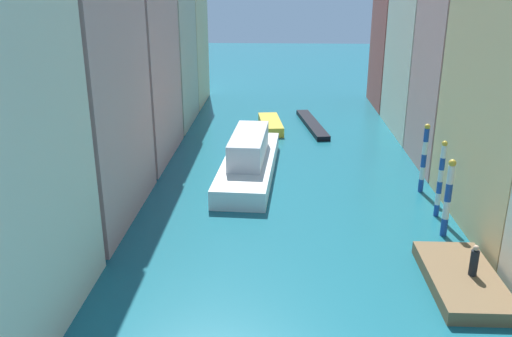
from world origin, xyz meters
TOP-DOWN VIEW (x-y plane):
  - ground_plane at (0.00, 24.50)m, footprint 154.00×154.00m
  - building_left_1 at (-13.05, 15.17)m, footprint 8.04×10.68m
  - building_left_2 at (-13.05, 26.02)m, footprint 8.04×10.24m
  - building_left_3 at (-13.05, 35.90)m, footprint 8.04×8.92m
  - building_left_4 at (-13.05, 44.79)m, footprint 8.04×8.66m
  - building_right_2 at (13.05, 24.96)m, footprint 8.04×7.75m
  - building_right_3 at (13.05, 34.35)m, footprint 8.04×10.76m
  - building_right_4 at (13.05, 44.33)m, footprint 8.04×8.57m
  - waterfront_dock at (7.31, 8.33)m, footprint 3.00×6.02m
  - person_on_dock at (7.67, 8.24)m, footprint 0.36×0.36m
  - mooring_pole_0 at (7.92, 13.34)m, footprint 0.38×0.38m
  - mooring_pole_1 at (8.22, 15.84)m, footprint 0.32×0.32m
  - mooring_pole_2 at (8.23, 19.58)m, footprint 0.35×0.35m
  - vaporetto_white at (-2.98, 22.26)m, footprint 4.08×13.01m
  - gondola_black at (2.12, 35.23)m, footprint 2.63×9.76m
  - motorboat_0 at (-1.70, 34.19)m, footprint 2.45×6.02m

SIDE VIEW (x-z plane):
  - ground_plane at x=0.00m, z-range 0.00..0.00m
  - gondola_black at x=2.12m, z-range 0.00..0.43m
  - waterfront_dock at x=7.31m, z-range 0.00..0.63m
  - motorboat_0 at x=-1.70m, z-range 0.00..0.83m
  - vaporetto_white at x=-2.98m, z-range -0.39..2.59m
  - person_on_dock at x=7.67m, z-range 0.57..2.02m
  - mooring_pole_0 at x=7.92m, z-range 0.06..4.33m
  - mooring_pole_2 at x=8.23m, z-range 0.05..4.54m
  - mooring_pole_1 at x=8.22m, z-range 0.05..4.57m
  - building_left_4 at x=-13.05m, z-range 0.01..14.77m
  - building_right_4 at x=13.05m, z-range 0.01..15.27m
  - building_right_3 at x=13.05m, z-range 0.01..16.14m
  - building_left_3 at x=-13.05m, z-range 0.02..16.16m
  - building_left_2 at x=-13.05m, z-range 0.01..16.84m
  - building_left_1 at x=-13.05m, z-range 0.01..17.21m
  - building_right_2 at x=13.05m, z-range 0.01..18.41m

